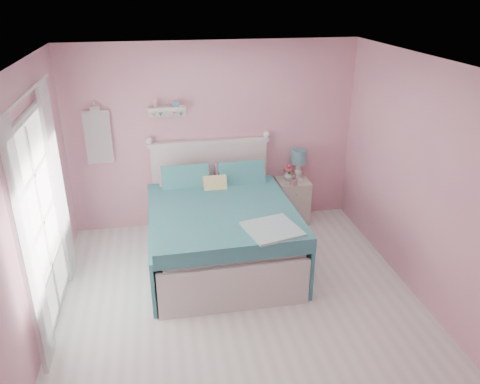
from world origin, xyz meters
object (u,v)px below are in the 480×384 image
object	(u,v)px
table_lamp	(299,159)
vase	(288,175)
teacup	(294,182)
nightstand	(292,201)
bed	(221,229)

from	to	relation	value
table_lamp	vase	size ratio (longest dim) A/B	3.10
table_lamp	teacup	world-z (taller)	table_lamp
nightstand	teacup	xyz separation A→B (m)	(-0.04, -0.15, 0.37)
bed	nightstand	bearing A→B (deg)	34.29
teacup	vase	bearing A→B (deg)	100.12
bed	vase	xyz separation A→B (m)	(1.12, 0.89, 0.30)
bed	nightstand	xyz separation A→B (m)	(1.19, 0.85, -0.09)
table_lamp	nightstand	bearing A→B (deg)	-145.53
table_lamp	bed	bearing A→B (deg)	-144.39
bed	vase	world-z (taller)	bed
nightstand	vase	distance (m)	0.40
nightstand	table_lamp	bearing A→B (deg)	34.47
bed	table_lamp	distance (m)	1.66
bed	table_lamp	bearing A→B (deg)	34.21
bed	vase	bearing A→B (deg)	37.05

